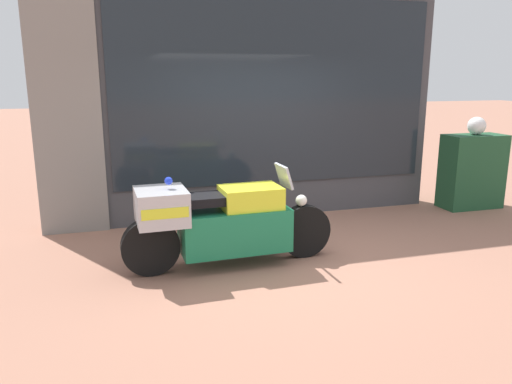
% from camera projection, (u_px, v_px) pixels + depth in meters
% --- Properties ---
extents(ground_plane, '(60.00, 60.00, 0.00)m').
position_uv_depth(ground_plane, '(290.00, 257.00, 6.16)').
color(ground_plane, '#9E6B56').
extents(shop_building, '(6.08, 0.55, 3.75)m').
position_uv_depth(shop_building, '(220.00, 96.00, 7.47)').
color(shop_building, '#424247').
rests_on(shop_building, ground).
extents(window_display, '(4.72, 0.30, 2.11)m').
position_uv_depth(window_display, '(269.00, 182.00, 8.04)').
color(window_display, slate).
rests_on(window_display, ground).
extents(paramedic_motorcycle, '(2.51, 0.64, 1.17)m').
position_uv_depth(paramedic_motorcycle, '(220.00, 221.00, 5.74)').
color(paramedic_motorcycle, black).
rests_on(paramedic_motorcycle, ground).
extents(utility_cabinet, '(1.00, 0.50, 1.23)m').
position_uv_depth(utility_cabinet, '(472.00, 171.00, 8.32)').
color(utility_cabinet, '#1E4C2D').
rests_on(utility_cabinet, ground).
extents(white_helmet, '(0.29, 0.29, 0.29)m').
position_uv_depth(white_helmet, '(477.00, 126.00, 8.14)').
color(white_helmet, white).
rests_on(white_helmet, utility_cabinet).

